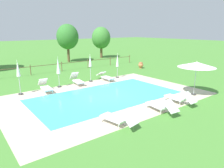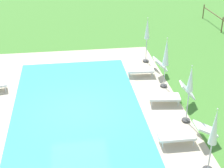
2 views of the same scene
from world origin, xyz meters
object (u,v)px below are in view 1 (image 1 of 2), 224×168
sun_lounger_north_mid (179,98)px  patio_umbrella_closed_row_mid_west (117,62)px  sun_lounger_north_near_steps (106,77)px  patio_umbrella_closed_row_mid_east (58,67)px  sun_lounger_south_mid (161,106)px  patio_umbrella_open_foreground (197,65)px  terracotta_urn_near_fence (141,65)px  patio_umbrella_closed_row_east (90,63)px  tree_far_west (68,37)px  sun_lounger_north_far (45,87)px  patio_umbrella_closed_row_west (18,71)px  tree_centre (101,38)px  sun_lounger_south_near_corner (77,80)px  sun_lounger_north_end (118,118)px

sun_lounger_north_mid → patio_umbrella_closed_row_mid_west: size_ratio=0.88×
sun_lounger_north_near_steps → patio_umbrella_closed_row_mid_east: size_ratio=0.86×
sun_lounger_north_mid → sun_lounger_south_mid: sun_lounger_north_mid is taller
patio_umbrella_open_foreground → terracotta_urn_near_fence: patio_umbrella_open_foreground is taller
patio_umbrella_closed_row_east → sun_lounger_north_near_steps: bearing=-21.3°
sun_lounger_north_near_steps → patio_umbrella_closed_row_mid_west: (1.53, 0.26, 1.13)m
patio_umbrella_closed_row_east → tree_far_west: tree_far_west is taller
patio_umbrella_closed_row_mid_east → patio_umbrella_closed_row_east: patio_umbrella_closed_row_mid_east is taller
sun_lounger_north_far → patio_umbrella_closed_row_mid_east: (1.30, 0.54, 1.20)m
patio_umbrella_closed_row_west → tree_far_west: size_ratio=0.47×
patio_umbrella_closed_row_mid_east → sun_lounger_north_mid: bearing=-61.8°
patio_umbrella_closed_row_mid_east → tree_centre: size_ratio=0.50×
sun_lounger_south_near_corner → patio_umbrella_closed_row_mid_west: 4.37m
patio_umbrella_closed_row_mid_west → tree_centre: size_ratio=0.48×
sun_lounger_north_far → patio_umbrella_closed_row_east: patio_umbrella_closed_row_east is taller
sun_lounger_south_near_corner → sun_lounger_south_mid: sun_lounger_south_near_corner is taller
sun_lounger_north_far → patio_umbrella_closed_row_mid_west: 7.13m
sun_lounger_north_mid → sun_lounger_north_end: bearing=-179.3°
tree_centre → sun_lounger_south_near_corner: bearing=-131.5°
sun_lounger_north_end → terracotta_urn_near_fence: bearing=40.8°
patio_umbrella_closed_row_mid_west → terracotta_urn_near_fence: bearing=21.9°
tree_centre → patio_umbrella_closed_row_mid_west: bearing=-118.7°
sun_lounger_north_far → terracotta_urn_near_fence: size_ratio=2.81×
sun_lounger_south_near_corner → patio_umbrella_closed_row_mid_west: (4.22, -0.04, 1.10)m
sun_lounger_north_mid → patio_umbrella_closed_row_west: patio_umbrella_closed_row_west is taller
sun_lounger_south_near_corner → tree_centre: size_ratio=0.41×
patio_umbrella_closed_row_mid_west → terracotta_urn_near_fence: size_ratio=3.23×
sun_lounger_north_end → patio_umbrella_closed_row_east: size_ratio=0.84×
sun_lounger_north_far → patio_umbrella_closed_row_west: (-1.65, 0.37, 1.27)m
sun_lounger_north_mid → sun_lounger_south_mid: size_ratio=0.98×
patio_umbrella_open_foreground → patio_umbrella_closed_row_east: patio_umbrella_closed_row_east is taller
patio_umbrella_open_foreground → patio_umbrella_closed_row_west: size_ratio=1.01×
patio_umbrella_closed_row_mid_west → sun_lounger_south_near_corner: bearing=179.4°
sun_lounger_north_end → tree_centre: tree_centre is taller
patio_umbrella_open_foreground → patio_umbrella_closed_row_mid_east: 10.05m
sun_lounger_north_mid → patio_umbrella_open_foreground: size_ratio=0.82×
patio_umbrella_open_foreground → tree_centre: tree_centre is taller
patio_umbrella_open_foreground → terracotta_urn_near_fence: size_ratio=3.49×
sun_lounger_north_near_steps → sun_lounger_south_near_corner: size_ratio=1.06×
sun_lounger_south_mid → patio_umbrella_closed_row_mid_west: patio_umbrella_closed_row_mid_west is taller
sun_lounger_north_mid → patio_umbrella_open_foreground: patio_umbrella_open_foreground is taller
sun_lounger_north_end → patio_umbrella_closed_row_mid_east: patio_umbrella_closed_row_mid_east is taller
patio_umbrella_closed_row_mid_west → patio_umbrella_closed_row_east: (-2.81, 0.24, 0.14)m
patio_umbrella_open_foreground → patio_umbrella_closed_row_mid_west: bearing=96.6°
sun_lounger_north_mid → sun_lounger_north_end: size_ratio=1.01×
sun_lounger_north_mid → sun_lounger_north_end: (-4.88, -0.06, 0.02)m
patio_umbrella_closed_row_mid_west → patio_umbrella_closed_row_east: patio_umbrella_closed_row_east is taller
patio_umbrella_closed_row_mid_west → sun_lounger_south_mid: bearing=-113.0°
sun_lounger_north_end → patio_umbrella_open_foreground: (7.19, 0.47, 1.73)m
sun_lounger_north_mid → sun_lounger_south_near_corner: size_ratio=1.03×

